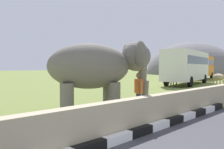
% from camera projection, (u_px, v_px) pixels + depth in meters
% --- Properties ---
extents(barrier_parapet, '(28.00, 0.36, 1.00)m').
position_uv_depth(barrier_parapet, '(134.00, 116.00, 6.55)').
color(barrier_parapet, tan).
rests_on(barrier_parapet, ground_plane).
extents(elephant, '(3.95, 3.43, 2.88)m').
position_uv_depth(elephant, '(99.00, 67.00, 8.71)').
color(elephant, '#6A655D').
rests_on(elephant, ground_plane).
extents(person_handler, '(0.44, 0.62, 1.66)m').
position_uv_depth(person_handler, '(139.00, 91.00, 9.25)').
color(person_handler, navy).
rests_on(person_handler, ground_plane).
extents(bus_white, '(9.86, 4.38, 3.50)m').
position_uv_depth(bus_white, '(187.00, 65.00, 24.48)').
color(bus_white, silver).
rests_on(bus_white, ground_plane).
extents(bus_orange, '(9.70, 4.58, 3.50)m').
position_uv_depth(bus_orange, '(200.00, 65.00, 35.23)').
color(bus_orange, orange).
rests_on(bus_orange, ground_plane).
extents(cow_near, '(1.91, 0.74, 1.23)m').
position_uv_depth(cow_near, '(172.00, 77.00, 22.77)').
color(cow_near, beige).
rests_on(cow_near, ground_plane).
extents(cow_mid, '(1.34, 1.83, 1.23)m').
position_uv_depth(cow_mid, '(219.00, 77.00, 21.91)').
color(cow_mid, tan).
rests_on(cow_mid, ground_plane).
extents(hill_east, '(27.08, 21.67, 16.58)m').
position_uv_depth(hill_east, '(192.00, 74.00, 60.95)').
color(hill_east, slate).
rests_on(hill_east, ground_plane).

